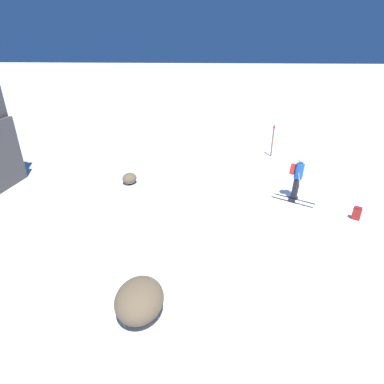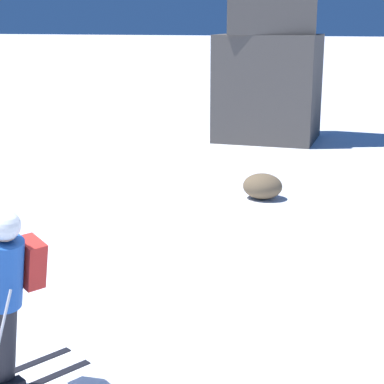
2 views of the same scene
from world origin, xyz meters
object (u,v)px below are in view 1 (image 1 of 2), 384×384
object	(u,v)px
exposed_boulder_1	(130,178)
trail_marker	(273,139)
exposed_boulder_0	(139,300)
skier	(297,176)
spare_backpack	(357,213)

from	to	relation	value
exposed_boulder_1	trail_marker	xyz separation A→B (m)	(4.91, -7.28, 0.79)
exposed_boulder_0	trail_marker	xyz separation A→B (m)	(12.57, -4.70, 0.60)
skier	trail_marker	world-z (taller)	trail_marker
spare_backpack	exposed_boulder_0	size ratio (longest dim) A/B	0.37
skier	spare_backpack	bearing A→B (deg)	-98.80
skier	exposed_boulder_1	size ratio (longest dim) A/B	2.42
skier	exposed_boulder_0	xyz separation A→B (m)	(-6.82, 4.95, -0.61)
skier	trail_marker	bearing A→B (deg)	31.50
skier	trail_marker	size ratio (longest dim) A/B	1.00
skier	exposed_boulder_0	size ratio (longest dim) A/B	1.39
spare_backpack	exposed_boulder_0	world-z (taller)	exposed_boulder_0
exposed_boulder_0	trail_marker	bearing A→B (deg)	-20.49
skier	exposed_boulder_1	bearing A→B (deg)	112.70
spare_backpack	trail_marker	bearing A→B (deg)	-45.52
exposed_boulder_0	exposed_boulder_1	world-z (taller)	exposed_boulder_0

